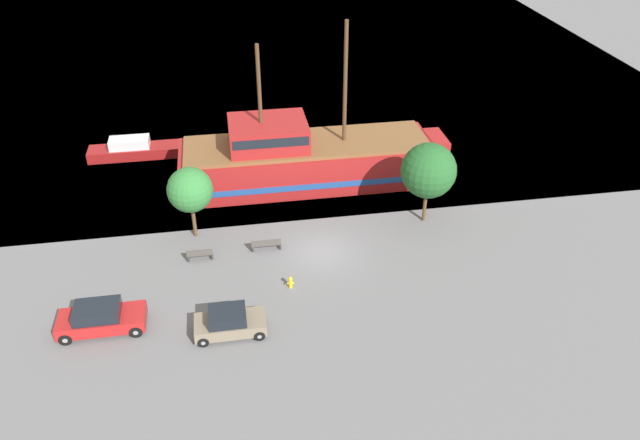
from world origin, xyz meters
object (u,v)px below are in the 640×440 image
Objects in this scene: moored_boat_dockside at (136,149)px; fire_hydrant at (290,282)px; parked_car_curb_front at (230,322)px; parked_car_curb_mid at (101,318)px; bench_promenade_east at (266,244)px; pirate_ship at (304,158)px; bench_promenade_west at (200,254)px.

fire_hydrant is at bearing -61.40° from moored_boat_dockside.
parked_car_curb_front is 4.97m from fire_hydrant.
parked_car_curb_mid is at bearing -90.56° from moored_boat_dockside.
bench_promenade_east is (9.46, 5.94, -0.36)m from parked_car_curb_mid.
pirate_ship is 17.13m from parked_car_curb_front.
pirate_ship is 14.52m from moored_boat_dockside.
parked_car_curb_mid is 6.04× the size of fire_hydrant.
parked_car_curb_mid is 11.18m from bench_promenade_east.
parked_car_curb_mid is (-13.18, -14.48, -1.14)m from pirate_ship.
moored_boat_dockside is 4.16× the size of bench_promenade_east.
bench_promenade_west is (-1.59, 6.93, -0.31)m from parked_car_curb_front.
moored_boat_dockside is at bearing 106.60° from parked_car_curb_front.
parked_car_curb_mid is at bearing -169.64° from fire_hydrant.
parked_car_curb_front is at bearing -109.72° from bench_promenade_east.
bench_promenade_east is 1.19× the size of bench_promenade_west.
moored_boat_dockside reaches higher than bench_promenade_east.
parked_car_curb_mid reaches higher than bench_promenade_west.
moored_boat_dockside is at bearing 108.24° from bench_promenade_west.
pirate_ship is 10.54× the size of bench_promenade_east.
parked_car_curb_front is 2.38× the size of bench_promenade_west.
pirate_ship is at bearing 78.06° from fire_hydrant.
bench_promenade_east and bench_promenade_west have the same top height.
bench_promenade_east is at bearing 32.10° from parked_car_curb_mid.
parked_car_curb_mid reaches higher than parked_car_curb_front.
bench_promenade_west is at bearing 46.55° from parked_car_curb_mid.
bench_promenade_west reaches higher than fire_hydrant.
fire_hydrant is 0.40× the size of bench_promenade_east.
bench_promenade_east is at bearing 5.33° from bench_promenade_west.
fire_hydrant is at bearing -75.11° from bench_promenade_east.
moored_boat_dockside is 10.35× the size of fire_hydrant.
parked_car_curb_front is at bearing -11.45° from parked_car_curb_mid.
parked_car_curb_front is at bearing -111.80° from pirate_ship.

